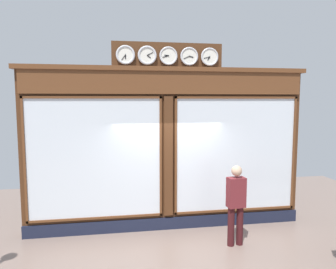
# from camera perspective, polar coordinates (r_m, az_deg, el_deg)

# --- Properties ---
(shop_facade) EXTENTS (6.60, 0.42, 4.29)m
(shop_facade) POSITION_cam_1_polar(r_m,az_deg,el_deg) (7.44, -0.16, -2.40)
(shop_facade) COLOR #4C2B16
(shop_facade) RESTS_ON ground_plane
(pedestrian) EXTENTS (0.38, 0.26, 1.69)m
(pedestrian) POSITION_cam_1_polar(r_m,az_deg,el_deg) (6.86, 12.05, -11.68)
(pedestrian) COLOR #3A1316
(pedestrian) RESTS_ON ground_plane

